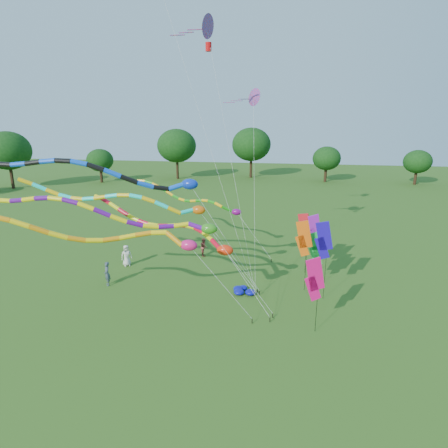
% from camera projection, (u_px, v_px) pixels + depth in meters
% --- Properties ---
extents(ground, '(160.00, 160.00, 0.00)m').
position_uv_depth(ground, '(205.00, 327.00, 20.96)').
color(ground, '#2D5616').
rests_on(ground, ground).
extents(tree_ring, '(119.46, 116.02, 9.50)m').
position_uv_depth(tree_ring, '(218.00, 223.00, 21.49)').
color(tree_ring, '#382314').
rests_on(tree_ring, ground).
extents(tube_kite_red, '(12.86, 5.41, 6.49)m').
position_uv_depth(tube_kite_red, '(175.00, 229.00, 24.14)').
color(tube_kite_red, black).
rests_on(tube_kite_red, ground).
extents(tube_kite_orange, '(14.69, 3.93, 7.48)m').
position_uv_depth(tube_kite_orange, '(103.00, 234.00, 19.28)').
color(tube_kite_orange, black).
rests_on(tube_kite_orange, ground).
extents(tube_kite_purple, '(15.39, 1.89, 7.83)m').
position_uv_depth(tube_kite_purple, '(128.00, 217.00, 20.64)').
color(tube_kite_purple, black).
rests_on(tube_kite_purple, ground).
extents(tube_kite_blue, '(16.69, 3.69, 9.88)m').
position_uv_depth(tube_kite_blue, '(107.00, 174.00, 21.79)').
color(tube_kite_blue, black).
rests_on(tube_kite_blue, ground).
extents(tube_kite_cyan, '(14.19, 2.80, 8.31)m').
position_uv_depth(tube_kite_cyan, '(133.00, 201.00, 22.86)').
color(tube_kite_cyan, black).
rests_on(tube_kite_cyan, ground).
extents(tube_kite_green, '(12.39, 3.93, 6.42)m').
position_uv_depth(tube_kite_green, '(198.00, 200.00, 32.12)').
color(tube_kite_green, black).
rests_on(tube_kite_green, ground).
extents(delta_kite_high_a, '(5.58, 2.19, 17.17)m').
position_uv_depth(delta_kite_high_a, '(207.00, 27.00, 21.68)').
color(delta_kite_high_a, black).
rests_on(delta_kite_high_a, ground).
extents(delta_kite_high_c, '(3.28, 7.81, 14.31)m').
position_uv_depth(delta_kite_high_c, '(253.00, 97.00, 27.57)').
color(delta_kite_high_c, black).
rests_on(delta_kite_high_c, ground).
extents(banner_pole_magenta_b, '(1.12, 0.47, 4.37)m').
position_uv_depth(banner_pole_magenta_b, '(314.00, 280.00, 19.65)').
color(banner_pole_magenta_b, black).
rests_on(banner_pole_magenta_b, ground).
extents(banner_pole_orange, '(1.16, 0.15, 4.93)m').
position_uv_depth(banner_pole_orange, '(304.00, 239.00, 24.52)').
color(banner_pole_orange, black).
rests_on(banner_pole_orange, ground).
extents(banner_pole_blue_b, '(1.16, 0.16, 5.22)m').
position_uv_depth(banner_pole_blue_b, '(324.00, 241.00, 23.25)').
color(banner_pole_blue_b, black).
rests_on(banner_pole_blue_b, ground).
extents(banner_pole_red, '(1.11, 0.51, 4.64)m').
position_uv_depth(banner_pole_red, '(304.00, 229.00, 27.54)').
color(banner_pole_red, black).
rests_on(banner_pole_red, ground).
extents(banner_pole_violet, '(1.12, 0.48, 4.64)m').
position_uv_depth(banner_pole_violet, '(314.00, 231.00, 27.19)').
color(banner_pole_violet, black).
rests_on(banner_pole_violet, ground).
extents(banner_pole_green, '(1.15, 0.35, 4.03)m').
position_uv_depth(banner_pole_green, '(317.00, 249.00, 25.25)').
color(banner_pole_green, black).
rests_on(banner_pole_green, ground).
extents(blue_nylon_heap, '(1.45, 1.52, 0.49)m').
position_uv_depth(blue_nylon_heap, '(247.00, 289.00, 25.09)').
color(blue_nylon_heap, '#0C11A1').
rests_on(blue_nylon_heap, ground).
extents(person_a, '(0.99, 0.91, 1.69)m').
position_uv_depth(person_a, '(126.00, 256.00, 29.47)').
color(person_a, silver).
rests_on(person_a, ground).
extents(person_b, '(0.69, 0.75, 1.71)m').
position_uv_depth(person_b, '(107.00, 274.00, 26.00)').
color(person_b, '#3E4B57').
rests_on(person_b, ground).
extents(person_c, '(0.80, 0.90, 1.54)m').
position_uv_depth(person_c, '(204.00, 247.00, 31.66)').
color(person_c, '#9B4138').
rests_on(person_c, ground).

